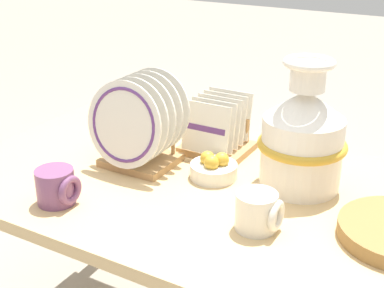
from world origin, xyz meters
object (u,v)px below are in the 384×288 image
at_px(fruit_bowl, 214,168).
at_px(dish_rack_square_plates, 218,134).
at_px(mug_cream_glaze, 258,212).
at_px(dish_rack_round_plates, 138,128).
at_px(ceramic_vase, 303,136).
at_px(mug_plum_glaze, 57,187).

bearing_deg(fruit_bowl, dish_rack_square_plates, 114.08).
bearing_deg(mug_cream_glaze, fruit_bowl, 139.12).
xyz_separation_m(dish_rack_round_plates, mug_cream_glaze, (0.44, -0.15, -0.07)).
relative_size(dish_rack_square_plates, mug_cream_glaze, 1.87).
xyz_separation_m(ceramic_vase, fruit_bowl, (-0.22, -0.07, -0.12)).
xyz_separation_m(ceramic_vase, dish_rack_round_plates, (-0.45, -0.11, -0.03)).
bearing_deg(dish_rack_round_plates, dish_rack_square_plates, 52.69).
relative_size(ceramic_vase, mug_cream_glaze, 3.29).
height_order(ceramic_vase, mug_plum_glaze, ceramic_vase).
relative_size(ceramic_vase, dish_rack_square_plates, 1.76).
height_order(dish_rack_square_plates, mug_cream_glaze, dish_rack_square_plates).
distance_m(dish_rack_round_plates, dish_rack_square_plates, 0.26).
relative_size(dish_rack_square_plates, fruit_bowl, 1.52).
xyz_separation_m(dish_rack_square_plates, mug_cream_glaze, (0.29, -0.35, -0.01)).
relative_size(ceramic_vase, mug_plum_glaze, 3.29).
relative_size(mug_cream_glaze, fruit_bowl, 0.81).
bearing_deg(fruit_bowl, dish_rack_round_plates, -170.94).
distance_m(dish_rack_round_plates, mug_plum_glaze, 0.30).
bearing_deg(mug_plum_glaze, fruit_bowl, 49.48).
relative_size(ceramic_vase, dish_rack_round_plates, 1.31).
bearing_deg(mug_cream_glaze, mug_plum_glaze, -164.17).
bearing_deg(mug_plum_glaze, ceramic_vase, 38.34).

